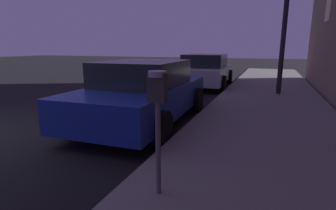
% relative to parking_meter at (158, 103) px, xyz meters
% --- Properties ---
extents(sidewalk, '(3.20, 36.00, 0.15)m').
position_rel_parking_meter_xyz_m(sidewalk, '(1.10, 0.41, -1.10)').
color(sidewalk, slate).
rests_on(sidewalk, ground).
extents(parking_meter, '(0.19, 0.19, 1.35)m').
position_rel_parking_meter_xyz_m(parking_meter, '(0.00, 0.00, 0.00)').
color(parking_meter, '#59595B').
rests_on(parking_meter, sidewalk).
extents(car_blue, '(2.25, 4.41, 1.43)m').
position_rel_parking_meter_xyz_m(car_blue, '(-1.65, 2.93, -0.47)').
color(car_blue, navy).
rests_on(car_blue, ground).
extents(car_silver, '(2.27, 4.30, 1.43)m').
position_rel_parking_meter_xyz_m(car_silver, '(-1.65, 9.01, -0.45)').
color(car_silver, '#B7B7BF').
rests_on(car_silver, ground).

